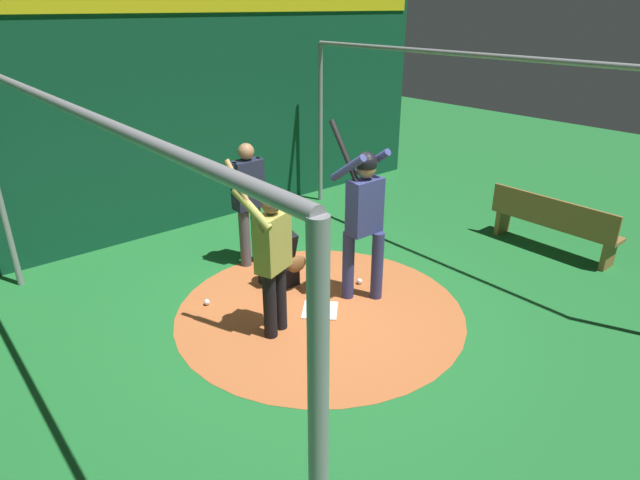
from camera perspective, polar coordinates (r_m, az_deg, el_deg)
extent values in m
plane|color=#1E6B2D|center=(6.58, 0.00, -7.58)|extent=(26.58, 26.58, 0.00)
cylinder|color=#B76033|center=(6.58, 0.00, -7.56)|extent=(3.50, 3.50, 0.01)
cube|color=white|center=(6.58, 0.00, -7.49)|extent=(0.59, 0.59, 0.01)
cylinder|color=navy|center=(6.70, 6.14, -2.75)|extent=(0.15, 0.15, 0.90)
cylinder|color=navy|center=(6.68, 3.04, -2.73)|extent=(0.15, 0.15, 0.90)
cube|color=navy|center=(6.37, 4.82, 3.59)|extent=(0.22, 0.44, 0.67)
cylinder|color=navy|center=(6.42, 5.61, 8.29)|extent=(0.54, 0.09, 0.42)
cylinder|color=navy|center=(6.16, 3.00, 7.68)|extent=(0.54, 0.09, 0.42)
sphere|color=#9E704C|center=(6.22, 4.97, 7.65)|extent=(0.23, 0.23, 0.23)
sphere|color=black|center=(6.21, 4.99, 8.22)|extent=(0.26, 0.26, 0.26)
cylinder|color=black|center=(6.25, 2.71, 9.18)|extent=(0.54, 0.06, 0.73)
cube|color=black|center=(7.14, -4.43, -3.63)|extent=(0.40, 0.40, 0.30)
cube|color=black|center=(6.94, -4.34, -1.03)|extent=(0.31, 0.40, 0.48)
sphere|color=brown|center=(6.79, -4.32, 1.46)|extent=(0.22, 0.22, 0.22)
cube|color=gray|center=(6.72, -3.82, 1.21)|extent=(0.03, 0.20, 0.20)
ellipsoid|color=brown|center=(6.82, -2.51, -2.59)|extent=(0.12, 0.28, 0.22)
cylinder|color=#4C4C51|center=(7.67, -6.80, 0.62)|extent=(0.15, 0.15, 0.85)
cylinder|color=#4C4C51|center=(7.58, -8.05, 0.24)|extent=(0.15, 0.15, 0.85)
cube|color=#1E2338|center=(7.36, -7.73, 5.91)|extent=(0.22, 0.42, 0.68)
cylinder|color=#1E2338|center=(7.44, -6.45, 6.62)|extent=(0.09, 0.09, 0.57)
cylinder|color=#1E2338|center=(7.24, -9.10, 5.97)|extent=(0.09, 0.09, 0.57)
sphere|color=#9E704C|center=(7.23, -7.93, 9.37)|extent=(0.22, 0.22, 0.22)
cylinder|color=black|center=(6.08, -4.31, -6.11)|extent=(0.15, 0.15, 0.80)
cylinder|color=black|center=(5.94, -5.38, -6.94)|extent=(0.15, 0.15, 0.80)
cube|color=#9F9943|center=(5.68, -5.09, -0.24)|extent=(0.35, 0.47, 0.64)
cylinder|color=#9F9943|center=(5.81, -3.99, 0.92)|extent=(0.09, 0.09, 0.54)
cylinder|color=#9F9943|center=(5.42, -7.32, 3.32)|extent=(0.47, 0.25, 0.41)
sphere|color=brown|center=(5.52, -5.25, 3.86)|extent=(0.21, 0.21, 0.21)
cylinder|color=tan|center=(5.43, -8.07, 4.58)|extent=(0.45, 0.22, 0.74)
cube|color=#0F472D|center=(8.88, -15.72, 12.32)|extent=(0.20, 10.58, 3.58)
cube|color=yellow|center=(8.62, -16.68, 22.92)|extent=(0.03, 10.37, 0.20)
cylinder|color=gray|center=(9.89, 0.04, 12.12)|extent=(0.08, 0.08, 2.84)
cylinder|color=gray|center=(4.44, -27.72, 13.51)|extent=(6.22, 0.07, 0.07)
cylinder|color=gray|center=(7.60, 16.18, 18.49)|extent=(6.22, 0.07, 0.07)
cube|color=olive|center=(8.76, 23.77, 1.66)|extent=(1.93, 0.36, 0.05)
cube|color=olive|center=(8.54, 23.52, 2.81)|extent=(1.93, 0.04, 0.40)
cube|color=olive|center=(9.19, 18.95, 1.93)|extent=(0.08, 0.32, 0.40)
cube|color=olive|center=(8.55, 28.46, -1.43)|extent=(0.08, 0.32, 0.40)
sphere|color=white|center=(6.82, -12.01, -6.52)|extent=(0.07, 0.07, 0.07)
sphere|color=white|center=(7.17, 4.24, -4.42)|extent=(0.07, 0.07, 0.07)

